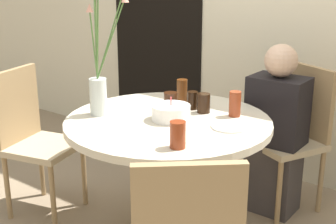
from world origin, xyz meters
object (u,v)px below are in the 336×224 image
flower_vase (99,69)px  chair_near_front (295,129)px  drink_glass_0 (171,102)px  drink_glass_3 (182,91)px  side_plate (230,127)px  drink_glass_2 (204,103)px  person_boy (276,136)px  drink_glass_4 (193,100)px  drink_glass_1 (235,104)px  birthday_cake (171,112)px  drink_glass_5 (178,135)px  chair_far_back (32,133)px

flower_vase → chair_near_front: bearing=52.9°
drink_glass_0 → drink_glass_3: 0.20m
chair_near_front → drink_glass_3: (-0.53, -0.51, 0.28)m
side_plate → drink_glass_2: drink_glass_2 is taller
drink_glass_0 → person_boy: size_ratio=0.10×
drink_glass_4 → drink_glass_0: bearing=-126.9°
drink_glass_3 → drink_glass_1: bearing=-8.3°
side_plate → drink_glass_3: bearing=152.9°
birthday_cake → drink_glass_4: birthday_cake is taller
drink_glass_0 → chair_near_front: bearing=56.0°
drink_glass_0 → drink_glass_3: drink_glass_3 is taller
side_plate → drink_glass_5: drink_glass_5 is taller
chair_far_back → drink_glass_2: size_ratio=8.48×
drink_glass_4 → drink_glass_5: size_ratio=0.83×
drink_glass_0 → drink_glass_1: (0.34, 0.13, 0.02)m
drink_glass_2 → person_boy: 0.60m
flower_vase → drink_glass_3: size_ratio=5.48×
drink_glass_0 → drink_glass_2: size_ratio=0.99×
chair_near_front → person_boy: person_boy is taller
drink_glass_5 → birthday_cake: bearing=130.8°
flower_vase → drink_glass_4: size_ratio=7.33×
side_plate → person_boy: (-0.01, 0.61, -0.23)m
chair_far_back → drink_glass_1: bearing=-81.3°
birthday_cake → flower_vase: flower_vase is taller
drink_glass_2 → chair_far_back: bearing=-155.7°
birthday_cake → drink_glass_5: (0.26, -0.30, 0.02)m
chair_near_front → side_plate: size_ratio=4.88×
chair_near_front → birthday_cake: chair_near_front is taller
chair_near_front → flower_vase: 1.32m
chair_far_back → flower_vase: size_ratio=1.22×
chair_near_front → drink_glass_3: bearing=-110.5°
chair_near_front → drink_glass_4: chair_near_front is taller
chair_near_front → chair_far_back: size_ratio=1.00×
drink_glass_5 → person_boy: bearing=87.4°
drink_glass_0 → drink_glass_3: size_ratio=0.78×
chair_near_front → drink_glass_5: (-0.11, -1.13, 0.27)m
drink_glass_2 → person_boy: bearing=63.0°
drink_glass_4 → drink_glass_5: drink_glass_5 is taller
birthday_cake → side_plate: bearing=13.8°
drink_glass_0 → drink_glass_5: 0.56m
chair_far_back → drink_glass_0: size_ratio=8.55×
drink_glass_1 → drink_glass_2: drink_glass_1 is taller
chair_near_front → flower_vase: bearing=-101.6°
birthday_cake → drink_glass_2: (0.07, 0.21, 0.01)m
chair_near_front → drink_glass_2: size_ratio=8.48×
chair_far_back → flower_vase: 0.72m
chair_near_front → birthday_cake: bearing=-88.9°
chair_far_back → side_plate: bearing=-90.3°
chair_near_front → flower_vase: size_ratio=1.22×
drink_glass_3 → drink_glass_5: 0.75m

